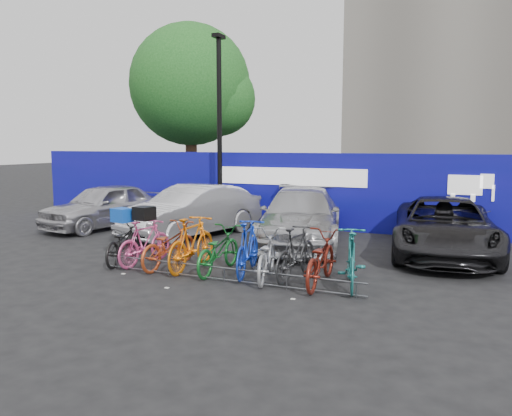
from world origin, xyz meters
The scene contains 21 objects.
ground centered at (0.00, 0.00, 0.00)m, with size 100.00×100.00×0.00m, color black.
hoarding centered at (0.01, 6.00, 1.20)m, with size 22.00×0.18×2.40m.
tree centered at (-6.77, 10.06, 5.07)m, with size 5.40×5.20×7.80m.
lamppost centered at (-3.20, 5.40, 3.27)m, with size 0.25×0.50×6.11m.
bike_rack centered at (0.00, -0.60, 0.16)m, with size 5.60×0.03×0.30m.
car_0 centered at (-6.42, 3.54, 0.71)m, with size 1.68×4.18×1.42m, color #AFAEB3.
car_1 centered at (-3.06, 3.40, 0.75)m, with size 1.58×4.53×1.49m, color silver.
car_2 centered at (0.19, 3.59, 0.74)m, with size 2.06×5.08×1.47m, color #A8A9AD.
car_3 centered at (3.82, 3.61, 0.70)m, with size 2.31×5.01×1.39m, color black.
bike_0 centered at (-2.83, -0.08, 0.47)m, with size 0.62×1.79×0.94m, color black.
bike_1 centered at (-2.27, -0.03, 0.51)m, with size 0.48×1.69×1.01m, color #D74786.
bike_2 centered at (-1.65, -0.03, 0.49)m, with size 0.65×1.85×0.97m, color #A83F1B.
bike_3 centered at (-1.07, -0.02, 0.58)m, with size 0.54×1.93×1.16m, color orange.
bike_4 centered at (-0.44, 0.00, 0.48)m, with size 0.64×1.83×0.96m, color #136423.
bike_5 centered at (0.20, 0.08, 0.57)m, with size 0.53×1.89×1.13m, color #1334B9.
bike_6 centered at (0.67, -0.09, 0.49)m, with size 0.65×1.86×0.98m, color #9A9CA0.
bike_7 centered at (1.23, 0.14, 0.54)m, with size 0.51×1.80×1.08m, color #242426.
bike_8 centered at (1.78, -0.06, 0.51)m, with size 0.68×1.95×1.03m, color maroon.
bike_9 centered at (2.36, 0.02, 0.56)m, with size 0.52×1.86×1.12m, color #1C6F6C.
cargo_crate centered at (-2.83, -0.08, 1.09)m, with size 0.43×0.33×0.31m, color #0E45B7.
cargo_topcase centered at (-2.27, -0.03, 1.16)m, with size 0.40×0.36×0.30m, color black.
Camera 1 is at (4.35, -9.08, 2.70)m, focal length 35.00 mm.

